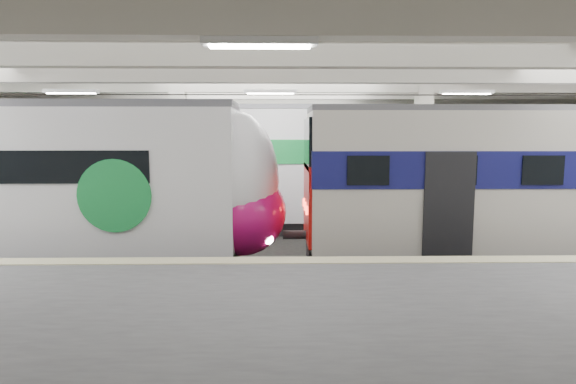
{
  "coord_description": "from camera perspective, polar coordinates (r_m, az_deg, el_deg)",
  "views": [
    {
      "loc": [
        0.26,
        -12.85,
        3.7
      ],
      "look_at": [
        0.52,
        1.0,
        2.0
      ],
      "focal_mm": 30.0,
      "sensor_mm": 36.0,
      "label": 1
    }
  ],
  "objects": [
    {
      "name": "modern_emu",
      "position": [
        14.36,
        -26.8,
        0.33
      ],
      "size": [
        14.03,
        2.9,
        4.51
      ],
      "color": "white",
      "rests_on": "ground"
    },
    {
      "name": "station_hall",
      "position": [
        11.12,
        -2.39,
        4.65
      ],
      "size": [
        36.0,
        24.0,
        5.75
      ],
      "color": "black",
      "rests_on": "ground"
    },
    {
      "name": "far_train",
      "position": [
        18.66,
        -10.82,
        3.0
      ],
      "size": [
        14.95,
        3.22,
        4.72
      ],
      "rotation": [
        0.0,
        0.0,
        -0.01
      ],
      "color": "white",
      "rests_on": "ground"
    },
    {
      "name": "older_rer",
      "position": [
        14.86,
        28.57,
        0.77
      ],
      "size": [
        13.31,
        2.94,
        4.4
      ],
      "color": "beige",
      "rests_on": "ground"
    }
  ]
}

